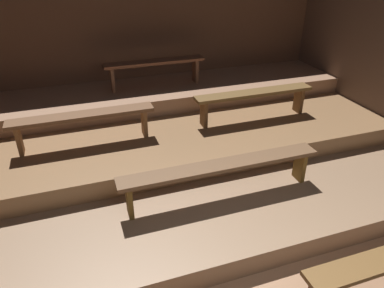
# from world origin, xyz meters

# --- Properties ---
(ground) EXTENTS (7.02, 6.04, 0.08)m
(ground) POSITION_xyz_m (0.00, 2.62, -0.04)
(ground) COLOR #9C704F
(wall_back) EXTENTS (7.02, 0.06, 2.51)m
(wall_back) POSITION_xyz_m (0.00, 5.27, 1.26)
(wall_back) COLOR brown
(wall_back) RESTS_ON ground
(platform_lower) EXTENTS (6.22, 3.96, 0.25)m
(platform_lower) POSITION_xyz_m (0.00, 3.26, 0.12)
(platform_lower) COLOR #917052
(platform_lower) RESTS_ON ground
(platform_middle) EXTENTS (6.22, 2.65, 0.25)m
(platform_middle) POSITION_xyz_m (0.00, 3.91, 0.37)
(platform_middle) COLOR #936A45
(platform_middle) RESTS_ON platform_lower
(platform_upper) EXTENTS (6.22, 1.19, 0.25)m
(platform_upper) POSITION_xyz_m (0.00, 4.64, 0.62)
(platform_upper) COLOR #A17456
(platform_upper) RESTS_ON platform_middle
(bench_floor_right) EXTENTS (1.35, 0.24, 0.43)m
(bench_floor_right) POSITION_xyz_m (0.96, 0.75, 0.33)
(bench_floor_right) COLOR brown
(bench_floor_right) RESTS_ON ground
(bench_lower_center) EXTENTS (2.31, 0.24, 0.43)m
(bench_lower_center) POSITION_xyz_m (0.15, 2.24, 0.61)
(bench_lower_center) COLOR brown
(bench_lower_center) RESTS_ON platform_lower
(bench_middle_left) EXTENTS (1.80, 0.24, 0.43)m
(bench_middle_left) POSITION_xyz_m (-1.21, 3.53, 0.85)
(bench_middle_left) COLOR brown
(bench_middle_left) RESTS_ON platform_middle
(bench_middle_right) EXTENTS (1.80, 0.24, 0.43)m
(bench_middle_right) POSITION_xyz_m (1.21, 3.53, 0.85)
(bench_middle_right) COLOR brown
(bench_middle_right) RESTS_ON platform_middle
(bench_upper_center) EXTENTS (1.61, 0.24, 0.43)m
(bench_upper_center) POSITION_xyz_m (0.02, 4.69, 1.09)
(bench_upper_center) COLOR brown
(bench_upper_center) RESTS_ON platform_upper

